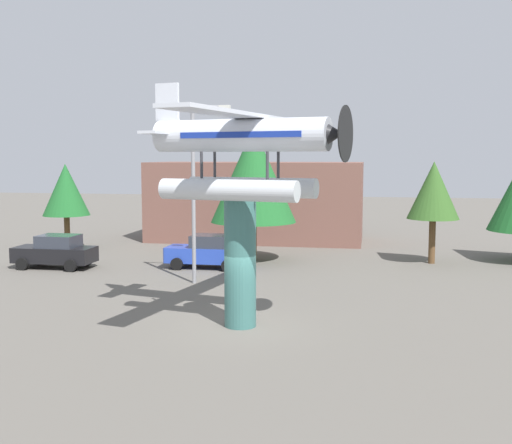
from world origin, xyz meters
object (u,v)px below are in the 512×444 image
tree_west (66,190)px  floatplane_monument (243,150)px  storefront_building (257,201)px  tree_east (253,175)px  car_mid_blue (208,251)px  tree_center_back (434,191)px  display_pedestal (240,263)px  streetlight_primary (197,181)px  car_near_black (56,251)px

tree_west → floatplane_monument: bearing=-46.8°
floatplane_monument → storefront_building: (-3.60, 22.03, -3.38)m
tree_east → car_mid_blue: bearing=-127.0°
floatplane_monument → storefront_building: floatplane_monument is taller
floatplane_monument → tree_west: size_ratio=1.93×
tree_center_back → display_pedestal: bearing=-118.4°
tree_west → tree_east: bearing=-10.4°
car_mid_blue → streetlight_primary: 5.54m
storefront_building → tree_center_back: bearing=-34.4°
tree_east → tree_center_back: tree_east is taller
storefront_building → car_near_black: bearing=-123.4°
tree_center_back → streetlight_primary: bearing=-146.0°
car_near_black → streetlight_primary: size_ratio=0.51×
floatplane_monument → storefront_building: size_ratio=0.71×
display_pedestal → tree_west: tree_west is taller
display_pedestal → streetlight_primary: streetlight_primary is taller
streetlight_primary → floatplane_monument: bearing=-62.4°
tree_west → tree_center_back: size_ratio=0.96×
car_near_black → car_mid_blue: size_ratio=1.00×
display_pedestal → storefront_building: bearing=99.0°
storefront_building → tree_east: (1.42, -8.68, 2.12)m
floatplane_monument → car_near_black: (-12.02, 9.25, -5.23)m
car_mid_blue → floatplane_monument: bearing=111.1°
display_pedestal → storefront_building: 22.28m
tree_west → tree_center_back: 22.31m
display_pedestal → floatplane_monument: floatplane_monument is taller
storefront_building → car_mid_blue: bearing=-92.8°
streetlight_primary → tree_east: streetlight_primary is taller
tree_center_back → storefront_building: bearing=145.6°
tree_center_back → car_mid_blue: bearing=-162.9°
car_mid_blue → streetlight_primary: (0.59, -3.92, 3.86)m
car_near_black → tree_west: bearing=-67.6°
floatplane_monument → car_mid_blue: bearing=123.4°
floatplane_monument → car_near_black: 16.05m
car_mid_blue → storefront_building: bearing=-92.8°
floatplane_monument → streetlight_primary: 7.80m
streetlight_primary → car_near_black: bearing=163.9°
streetlight_primary → tree_center_back: 13.50m
car_near_black → storefront_building: (8.42, 12.78, 1.84)m
car_near_black → streetlight_primary: (8.46, -2.44, 3.86)m
streetlight_primary → tree_west: 14.21m
tree_west → tree_center_back: tree_center_back is taller
display_pedestal → tree_center_back: 16.37m
streetlight_primary → storefront_building: (-0.04, 15.22, -2.02)m
car_mid_blue → storefront_building: 11.46m
car_mid_blue → tree_west: size_ratio=0.78×
tree_west → tree_east: tree_east is taller
storefront_building → tree_west: (-11.05, -6.40, 1.02)m
car_near_black → tree_east: 11.37m
tree_west → display_pedestal: bearing=-47.0°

